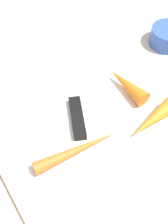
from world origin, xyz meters
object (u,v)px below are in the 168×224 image
object	(u,v)px
knife	(76,112)
carrot_longest	(78,150)
carrot_shortest	(126,84)
carrot_medium	(153,119)
cutting_board	(84,114)

from	to	relation	value
knife	carrot_longest	bearing A→B (deg)	174.14
knife	carrot_shortest	xyz separation A→B (m)	(-0.11, 0.00, 0.01)
carrot_medium	carrot_shortest	bearing A→B (deg)	-105.41
carrot_medium	carrot_shortest	size ratio (longest dim) A/B	1.04
cutting_board	carrot_shortest	xyz separation A→B (m)	(-0.10, -0.00, 0.02)
cutting_board	knife	distance (m)	0.02
carrot_longest	carrot_medium	bearing A→B (deg)	-3.24
cutting_board	carrot_medium	bearing A→B (deg)	133.77
knife	carrot_medium	size ratio (longest dim) A/B	1.87
carrot_longest	cutting_board	bearing A→B (deg)	56.04
knife	carrot_medium	distance (m)	0.14
cutting_board	knife	xyz separation A→B (m)	(0.01, -0.00, 0.01)
knife	carrot_longest	xyz separation A→B (m)	(0.04, 0.07, 0.01)
cutting_board	knife	size ratio (longest dim) A/B	1.90
carrot_medium	carrot_shortest	world-z (taller)	same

